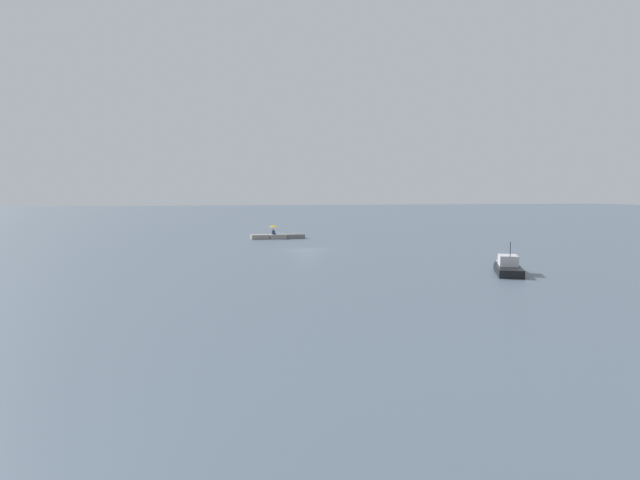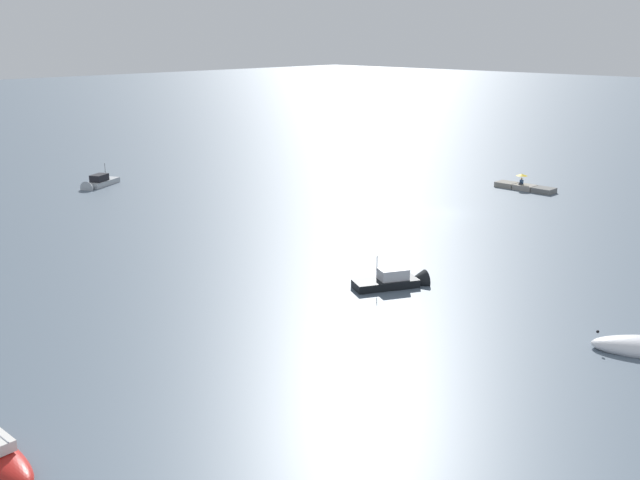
% 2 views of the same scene
% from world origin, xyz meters
% --- Properties ---
extents(ground_plane, '(500.00, 500.00, 0.00)m').
position_xyz_m(ground_plane, '(0.00, 0.00, 0.00)').
color(ground_plane, slate).
extents(seawall_pier, '(7.14, 1.94, 0.59)m').
position_xyz_m(seawall_pier, '(0.00, -16.16, 0.29)').
color(seawall_pier, slate).
rests_on(seawall_pier, ground_plane).
extents(person_seated_blue_left, '(0.48, 0.66, 0.73)m').
position_xyz_m(person_seated_blue_left, '(0.53, -16.16, 0.84)').
color(person_seated_blue_left, '#1E2333').
rests_on(person_seated_blue_left, seawall_pier).
extents(umbrella_open_yellow, '(1.30, 1.30, 1.28)m').
position_xyz_m(umbrella_open_yellow, '(0.55, -16.20, 1.70)').
color(umbrella_open_yellow, black).
rests_on(umbrella_open_yellow, seawall_pier).
extents(motorboat_black_mid, '(4.09, 5.71, 3.12)m').
position_xyz_m(motorboat_black_mid, '(-10.49, 21.07, 0.33)').
color(motorboat_black_mid, black).
rests_on(motorboat_black_mid, ground_plane).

